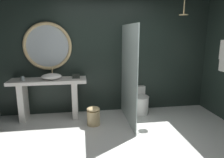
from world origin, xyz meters
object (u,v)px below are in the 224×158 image
tissue_box (76,76)px  rain_shower_head (184,12)px  tumbler_cup (23,78)px  waste_bin (94,116)px  vessel_sink (51,76)px  round_wall_mirror (48,46)px  toilet (139,102)px

tissue_box → rain_shower_head: 2.53m
tumbler_cup → waste_bin: tumbler_cup is taller
tumbler_cup → waste_bin: (1.37, -0.44, -0.70)m
vessel_sink → round_wall_mirror: round_wall_mirror is taller
rain_shower_head → waste_bin: (-1.85, -0.24, -1.98)m
vessel_sink → rain_shower_head: size_ratio=1.05×
tumbler_cup → tissue_box: tumbler_cup is taller
tumbler_cup → round_wall_mirror: size_ratio=0.08×
vessel_sink → tumbler_cup: 0.56m
tissue_box → waste_bin: size_ratio=0.41×
tissue_box → toilet: bearing=-0.6°
vessel_sink → waste_bin: size_ratio=1.11×
round_wall_mirror → rain_shower_head: rain_shower_head is taller
vessel_sink → round_wall_mirror: 0.65m
tumbler_cup → vessel_sink: bearing=0.2°
toilet → waste_bin: (-1.06, -0.47, -0.07)m
tumbler_cup → tissue_box: (1.05, 0.05, -0.00)m
round_wall_mirror → tumbler_cup: bearing=-152.5°
tumbler_cup → rain_shower_head: rain_shower_head is taller
vessel_sink → rain_shower_head: rain_shower_head is taller
tissue_box → waste_bin: bearing=-56.8°
round_wall_mirror → toilet: bearing=-6.4°
waste_bin → vessel_sink: bearing=151.6°
vessel_sink → toilet: vessel_sink is taller
round_wall_mirror → waste_bin: (0.89, -0.69, -1.31)m
tissue_box → vessel_sink: bearing=-174.4°
vessel_sink → tissue_box: vessel_sink is taller
tumbler_cup → round_wall_mirror: 0.82m
vessel_sink → rain_shower_head: bearing=-4.2°
round_wall_mirror → waste_bin: 1.73m
tissue_box → round_wall_mirror: round_wall_mirror is taller
vessel_sink → tissue_box: 0.50m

